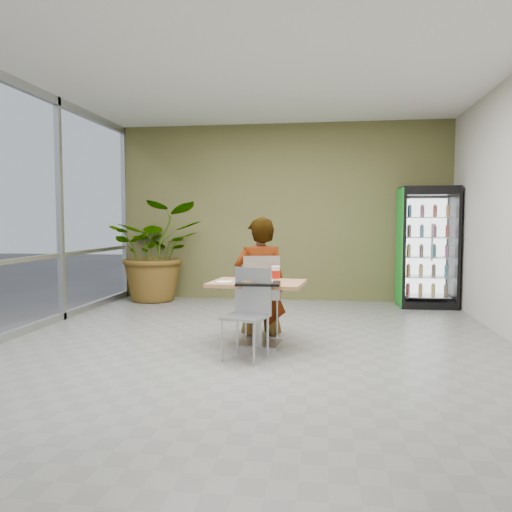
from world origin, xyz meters
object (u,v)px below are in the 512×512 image
object	(u,v)px
seated_woman	(260,288)
chair_far	(261,289)
potted_plant	(157,251)
beverage_fridge	(427,247)
soda_cup	(276,274)
cafeteria_tray	(258,283)
dining_table	(257,300)
chair_near	(249,305)

from	to	relation	value
seated_woman	chair_far	bearing A→B (deg)	98.76
seated_woman	potted_plant	world-z (taller)	potted_plant
seated_woman	potted_plant	xyz separation A→B (m)	(-2.21, 2.47, 0.30)
beverage_fridge	soda_cup	bearing A→B (deg)	-127.91
potted_plant	seated_woman	bearing A→B (deg)	-48.10
seated_woman	cafeteria_tray	size ratio (longest dim) A/B	3.78
dining_table	beverage_fridge	distance (m)	3.94
chair_far	chair_near	distance (m)	1.00
chair_far	soda_cup	size ratio (longest dim) A/B	5.84
dining_table	potted_plant	distance (m)	3.81
chair_near	soda_cup	bearing A→B (deg)	83.20
soda_cup	cafeteria_tray	world-z (taller)	soda_cup
potted_plant	cafeteria_tray	bearing A→B (deg)	-55.33
chair_far	beverage_fridge	xyz separation A→B (m)	(2.48, 2.52, 0.41)
cafeteria_tray	potted_plant	bearing A→B (deg)	124.67
dining_table	beverage_fridge	xyz separation A→B (m)	(2.46, 3.05, 0.47)
cafeteria_tray	potted_plant	distance (m)	4.06
chair_near	potted_plant	bearing A→B (deg)	138.40
chair_far	potted_plant	size ratio (longest dim) A/B	0.57
seated_woman	potted_plant	distance (m)	3.33
soda_cup	potted_plant	world-z (taller)	potted_plant
chair_near	seated_woman	size ratio (longest dim) A/B	0.53
seated_woman	soda_cup	xyz separation A→B (m)	(0.25, -0.51, 0.24)
cafeteria_tray	beverage_fridge	distance (m)	4.12
chair_near	potted_plant	distance (m)	4.18
chair_near	beverage_fridge	xyz separation A→B (m)	(2.48, 3.52, 0.45)
beverage_fridge	potted_plant	world-z (taller)	beverage_fridge
chair_near	beverage_fridge	size ratio (longest dim) A/B	0.47
dining_table	seated_woman	bearing A→B (deg)	94.34
seated_woman	cafeteria_tray	world-z (taller)	seated_woman
chair_far	seated_woman	xyz separation A→B (m)	(-0.02, 0.05, 0.00)
soda_cup	potted_plant	bearing A→B (deg)	129.59
cafeteria_tray	potted_plant	size ratio (longest dim) A/B	0.26
dining_table	soda_cup	xyz separation A→B (m)	(0.20, 0.07, 0.30)
dining_table	soda_cup	bearing A→B (deg)	18.97
seated_woman	soda_cup	size ratio (longest dim) A/B	10.31
potted_plant	chair_near	bearing A→B (deg)	-57.57
dining_table	chair_near	bearing A→B (deg)	-92.78
chair_far	cafeteria_tray	xyz separation A→B (m)	(0.07, -0.81, 0.17)
chair_far	seated_woman	size ratio (longest dim) A/B	0.57
cafeteria_tray	beverage_fridge	size ratio (longest dim) A/B	0.24
dining_table	beverage_fridge	world-z (taller)	beverage_fridge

